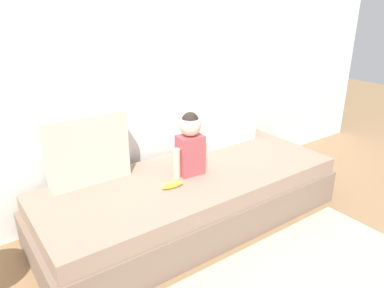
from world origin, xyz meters
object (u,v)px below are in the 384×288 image
(toddler, at_px, (190,143))
(banana, at_px, (173,185))
(couch, at_px, (191,199))
(throw_pillow_left, at_px, (87,149))
(throw_pillow_right, at_px, (227,114))

(toddler, relative_size, banana, 2.83)
(banana, bearing_deg, toddler, 26.54)
(couch, height_order, throw_pillow_left, throw_pillow_left)
(toddler, bearing_deg, banana, -153.46)
(couch, height_order, throw_pillow_right, throw_pillow_right)
(toddler, xyz_separation_m, banana, (-0.24, -0.12, -0.22))
(throw_pillow_left, relative_size, banana, 3.34)
(throw_pillow_left, height_order, toddler, throw_pillow_left)
(throw_pillow_right, xyz_separation_m, banana, (-0.87, -0.44, -0.25))
(couch, relative_size, toddler, 4.89)
(couch, distance_m, toddler, 0.45)
(couch, xyz_separation_m, banana, (-0.22, -0.09, 0.22))
(couch, distance_m, throw_pillow_right, 0.88)
(throw_pillow_left, xyz_separation_m, toddler, (0.66, -0.33, -0.01))
(couch, bearing_deg, toddler, 67.77)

